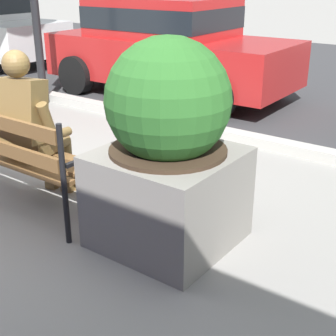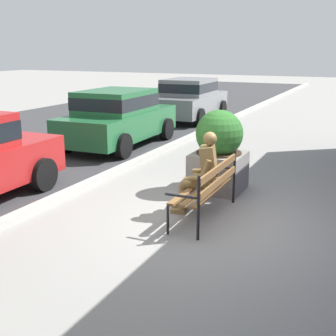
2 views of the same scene
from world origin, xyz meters
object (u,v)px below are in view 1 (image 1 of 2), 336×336
at_px(bronze_statue_seated, 38,131).
at_px(concrete_planter, 168,149).
at_px(park_bench, 7,147).
at_px(parked_car_red, 167,44).

bearing_deg(bronze_statue_seated, concrete_planter, 5.18).
xyz_separation_m(park_bench, parked_car_red, (-1.38, 4.17, 0.30)).
relative_size(park_bench, concrete_planter, 1.17).
distance_m(bronze_statue_seated, parked_car_red, 4.25).
relative_size(park_bench, bronze_statue_seated, 1.32).
distance_m(park_bench, concrete_planter, 1.52).
xyz_separation_m(concrete_planter, parked_car_red, (-2.85, 3.83, 0.09)).
bearing_deg(bronze_statue_seated, parked_car_red, 111.37).
xyz_separation_m(bronze_statue_seated, parked_car_red, (-1.55, 3.95, 0.17)).
bearing_deg(concrete_planter, park_bench, -167.26).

